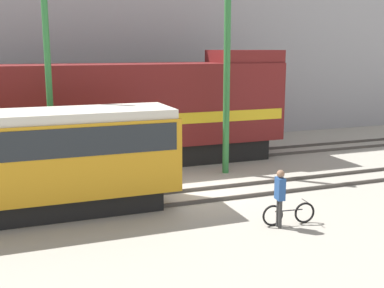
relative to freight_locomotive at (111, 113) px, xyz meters
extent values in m
plane|color=#9E998C|center=(2.21, -5.24, -2.48)|extent=(120.00, 120.00, 0.00)
cube|color=#47423D|center=(2.21, -6.47, -2.41)|extent=(60.00, 0.07, 0.14)
cube|color=#47423D|center=(2.21, -5.04, -2.41)|extent=(60.00, 0.07, 0.14)
cube|color=#47423D|center=(2.21, -0.72, -2.41)|extent=(60.00, 0.07, 0.14)
cube|color=#47423D|center=(2.21, 0.72, -2.41)|extent=(60.00, 0.07, 0.14)
cube|color=#99999E|center=(2.21, 8.32, 4.27)|extent=(38.11, 6.00, 13.49)
cube|color=black|center=(-0.14, 0.00, -1.98)|extent=(15.32, 2.55, 1.00)
cube|color=maroon|center=(-0.14, 0.00, 0.37)|extent=(16.66, 3.00, 3.71)
cube|color=gold|center=(-0.14, 0.00, -0.18)|extent=(16.32, 3.04, 0.50)
cube|color=maroon|center=(6.69, 0.00, 2.53)|extent=(3.00, 2.85, 0.60)
cube|color=black|center=(-3.85, -5.75, -2.13)|extent=(8.49, 2.00, 0.70)
cube|color=orange|center=(-3.85, -5.75, -0.56)|extent=(9.65, 2.50, 2.44)
cube|color=#1E2328|center=(-3.85, -5.75, 0.11)|extent=(9.26, 2.54, 0.90)
cube|color=beige|center=(-3.85, -5.75, 0.81)|extent=(9.45, 2.38, 0.30)
torus|color=black|center=(4.18, -9.43, -2.14)|extent=(0.68, 0.15, 0.68)
torus|color=black|center=(3.11, -9.30, -2.14)|extent=(0.68, 0.15, 0.68)
cylinder|color=black|center=(3.65, -9.37, -2.02)|extent=(0.91, 0.15, 0.04)
cylinder|color=black|center=(3.26, -9.32, -1.99)|extent=(0.03, 0.03, 0.30)
cylinder|color=#262626|center=(4.18, -9.43, -1.75)|extent=(0.08, 0.44, 0.02)
cylinder|color=#333333|center=(3.25, -9.39, -2.04)|extent=(0.11, 0.11, 0.89)
cylinder|color=#333333|center=(3.23, -9.55, -2.04)|extent=(0.11, 0.11, 0.89)
cube|color=#264C8C|center=(3.24, -9.47, -1.25)|extent=(0.26, 0.38, 0.68)
sphere|color=#8C664C|center=(3.24, -9.47, -0.79)|extent=(0.24, 0.24, 0.24)
cylinder|color=#2D7238|center=(-2.82, -2.88, 1.72)|extent=(0.24, 0.24, 8.40)
cylinder|color=#2D7238|center=(4.45, -2.88, 1.24)|extent=(0.28, 0.28, 7.43)
camera|label=1|loc=(-4.17, -21.59, 2.91)|focal=45.00mm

